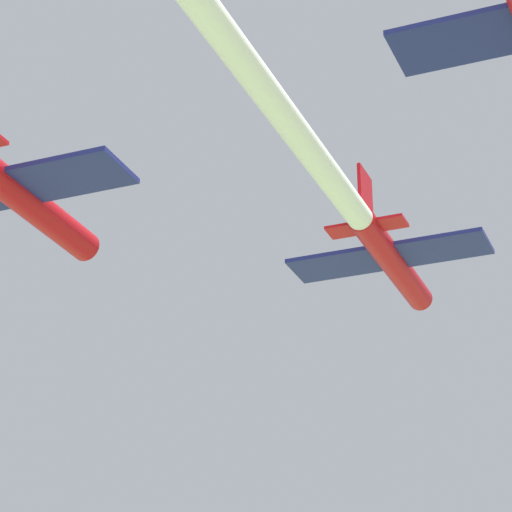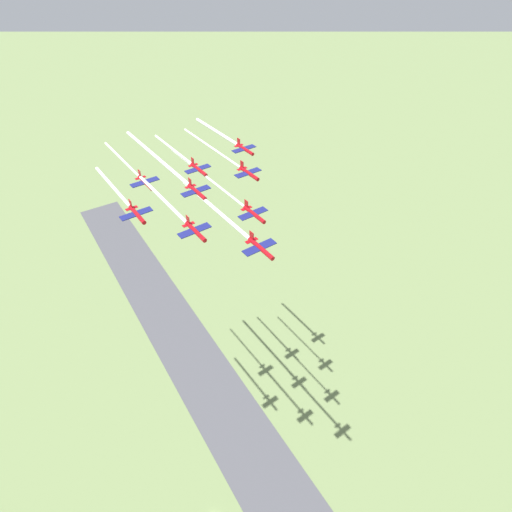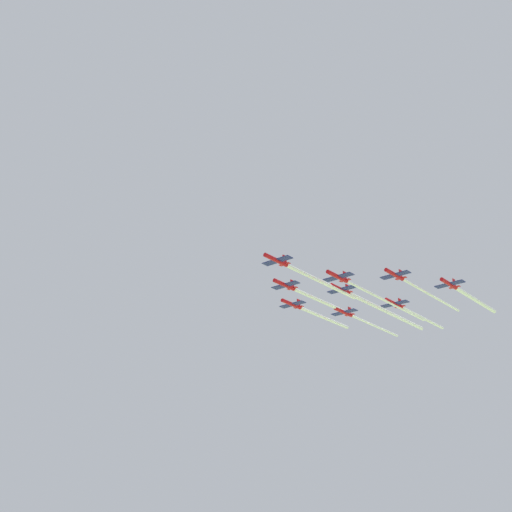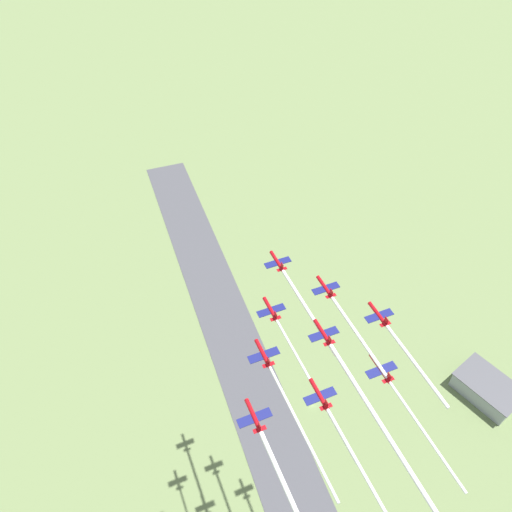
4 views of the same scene
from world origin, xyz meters
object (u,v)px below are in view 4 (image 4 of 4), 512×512
jet_4 (323,333)px  jet_7 (320,395)px  jet_0 (277,262)px  jet_2 (325,288)px  jet_8 (381,369)px  jet_6 (254,417)px  hangar (487,388)px  jet_3 (263,354)px  jet_1 (271,310)px  jet_5 (379,315)px

jet_4 → jet_7: 21.27m
jet_0 → jet_2: size_ratio=1.00×
jet_2 → jet_8: 36.35m
jet_6 → jet_7: size_ratio=1.00×
hangar → jet_3: bearing=77.2°
jet_3 → jet_0: bearing=59.5°
jet_1 → jet_4: bearing=-59.5°
jet_5 → jet_6: bearing=-161.2°
jet_7 → jet_3: bearing=120.5°
jet_1 → jet_5: bearing=-29.5°
jet_7 → hangar: bearing=11.0°
jet_8 → jet_4: bearing=120.5°
jet_3 → jet_4: 21.38m
jet_2 → jet_6: (-22.87, 51.26, 0.65)m
jet_0 → jet_5: jet_0 is taller
jet_4 → jet_8: (-20.45, -5.15, -1.39)m
jet_0 → jet_2: bearing=-59.5°
hangar → jet_1: size_ratio=3.36×
jet_1 → jet_7: (-34.89, 10.22, 0.60)m
jet_7 → jet_1: bearing=90.0°
hangar → jet_3: jet_3 is taller
jet_3 → jet_7: bearing=-59.5°
jet_0 → jet_1: jet_0 is taller
jet_4 → jet_7: size_ratio=1.00×
jet_1 → jet_2: (-6.01, -20.52, 2.32)m
jet_6 → jet_0: bearing=59.5°
jet_7 → jet_8: 21.43m
jet_4 → jet_6: bearing=-150.5°
jet_6 → jet_8: size_ratio=1.00×
jet_2 → jet_3: bearing=-150.5°
hangar → jet_7: size_ratio=3.36×
jet_1 → jet_6: bearing=-120.5°
jet_0 → jet_4: 36.36m
jet_4 → jet_3: bearing=180.0°
jet_8 → jet_6: bearing=180.0°
jet_5 → jet_1: bearing=150.5°
jet_3 → jet_5: size_ratio=1.00×
jet_4 → jet_0: bearing=90.0°
hangar → jet_1: 193.63m
jet_1 → jet_7: 36.36m
jet_3 → jet_7: size_ratio=1.00×
jet_3 → jet_4: bearing=-0.0°
jet_7 → jet_5: bearing=29.5°
hangar → jet_3: 203.92m
jet_5 → jet_3: bearing=180.0°
jet_6 → jet_7: jet_6 is taller
jet_0 → jet_1: bearing=-120.5°
jet_5 → jet_7: jet_5 is taller
hangar → jet_8: size_ratio=3.36×
jet_0 → jet_6: jet_6 is taller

